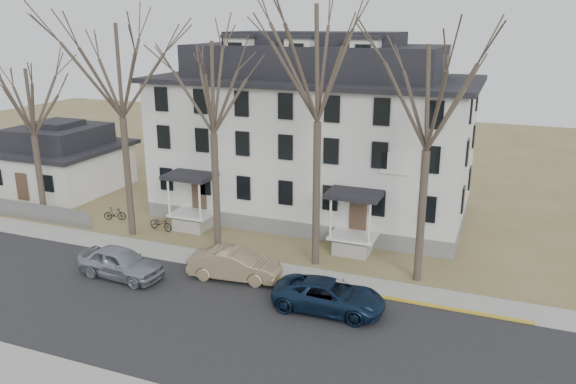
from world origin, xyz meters
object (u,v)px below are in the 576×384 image
at_px(tree_far_left, 118,64).
at_px(tree_mid_left, 212,81).
at_px(small_house, 62,161).
at_px(car_tan, 234,265).
at_px(tree_center, 319,55).
at_px(car_silver, 121,263).
at_px(tree_mid_right, 431,91).
at_px(bicycle_right, 115,214).
at_px(boarding_house, 313,135).
at_px(tree_bungalow, 29,98).
at_px(car_navy, 329,296).
at_px(bicycle_left, 161,224).

bearing_deg(tree_far_left, tree_mid_left, 0.00).
distance_m(small_house, car_tan, 22.01).
height_order(small_house, car_tan, small_house).
relative_size(tree_mid_left, tree_center, 0.87).
distance_m(small_house, car_silver, 18.42).
bearing_deg(tree_far_left, car_tan, -20.95).
xyz_separation_m(small_house, car_silver, (14.27, -11.56, -1.45)).
distance_m(tree_mid_left, tree_mid_right, 11.50).
height_order(tree_mid_left, bicycle_right, tree_mid_left).
height_order(boarding_house, tree_mid_left, tree_mid_left).
xyz_separation_m(tree_mid_left, tree_bungalow, (-13.00, 0.00, -1.48)).
bearing_deg(tree_bungalow, car_navy, -12.56).
relative_size(bicycle_left, bicycle_right, 1.19).
bearing_deg(bicycle_left, small_house, 76.63).
xyz_separation_m(bicycle_left, bicycle_right, (-3.91, 0.48, -0.02)).
bearing_deg(car_navy, tree_bungalow, 76.30).
distance_m(car_silver, car_navy, 11.02).
relative_size(boarding_house, car_silver, 4.46).
bearing_deg(tree_mid_right, tree_mid_left, 180.00).
height_order(tree_far_left, tree_mid_left, tree_far_left).
relative_size(tree_far_left, car_tan, 2.92).
bearing_deg(tree_center, car_tan, -133.86).
height_order(car_silver, car_navy, car_silver).
bearing_deg(car_tan, car_silver, 103.05).
relative_size(tree_center, car_silver, 3.15).
bearing_deg(car_silver, tree_mid_right, -64.98).
relative_size(car_silver, bicycle_right, 3.16).
distance_m(small_house, tree_far_left, 15.00).
distance_m(boarding_house, tree_mid_right, 12.51).
distance_m(car_tan, bicycle_right, 12.40).
relative_size(tree_mid_left, bicycle_right, 8.65).
relative_size(boarding_house, tree_mid_left, 1.63).
height_order(tree_center, bicycle_left, tree_center).
xyz_separation_m(tree_center, tree_bungalow, (-19.00, 0.00, -2.97)).
bearing_deg(boarding_house, small_house, -174.41).
xyz_separation_m(tree_mid_right, car_navy, (-3.23, -4.74, -8.89)).
bearing_deg(bicycle_left, car_tan, -112.16).
relative_size(tree_bungalow, bicycle_right, 7.32).
height_order(tree_bungalow, bicycle_right, tree_bungalow).
bearing_deg(small_house, tree_bungalow, -57.16).
xyz_separation_m(tree_mid_left, bicycle_right, (-8.58, 1.62, -9.16)).
bearing_deg(car_navy, bicycle_right, 68.19).
xyz_separation_m(tree_far_left, tree_mid_left, (6.00, 0.00, -0.74)).
bearing_deg(car_tan, tree_mid_right, -75.93).
bearing_deg(bicycle_left, boarding_house, -38.61).
distance_m(car_tan, bicycle_left, 8.70).
relative_size(car_silver, car_tan, 0.99).
height_order(small_house, tree_mid_right, tree_mid_right).
bearing_deg(boarding_house, car_navy, -67.76).
relative_size(tree_center, tree_mid_right, 1.15).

